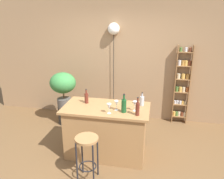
{
  "coord_description": "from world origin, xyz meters",
  "views": [
    {
      "loc": [
        0.78,
        -3.1,
        2.39
      ],
      "look_at": [
        0.05,
        0.55,
        1.12
      ],
      "focal_mm": 36.47,
      "sensor_mm": 36.0,
      "label": 1
    }
  ],
  "objects_px": {
    "bottle_wine_red": "(124,105)",
    "wine_glass_right": "(117,103)",
    "pendant_globe_light": "(114,30)",
    "plant_stool": "(65,115)",
    "wine_glass_left": "(135,104)",
    "bottle_sauce_amber": "(142,101)",
    "potted_plant": "(63,85)",
    "bar_stool": "(87,149)",
    "bottle_spirits_clear": "(86,98)",
    "spice_shelf": "(182,86)",
    "bottle_vinegar": "(137,109)",
    "wine_glass_center": "(109,106)"
  },
  "relations": [
    {
      "from": "potted_plant",
      "to": "bottle_sauce_amber",
      "type": "distance_m",
      "value": 1.91
    },
    {
      "from": "spice_shelf",
      "to": "bottle_spirits_clear",
      "type": "height_order",
      "value": "spice_shelf"
    },
    {
      "from": "bottle_vinegar",
      "to": "bottle_sauce_amber",
      "type": "xyz_separation_m",
      "value": [
        0.04,
        0.4,
        -0.02
      ]
    },
    {
      "from": "bottle_vinegar",
      "to": "bottle_sauce_amber",
      "type": "relative_size",
      "value": 1.26
    },
    {
      "from": "bar_stool",
      "to": "spice_shelf",
      "type": "height_order",
      "value": "spice_shelf"
    },
    {
      "from": "bottle_wine_red",
      "to": "wine_glass_right",
      "type": "height_order",
      "value": "bottle_wine_red"
    },
    {
      "from": "bar_stool",
      "to": "potted_plant",
      "type": "distance_m",
      "value": 2.0
    },
    {
      "from": "bottle_vinegar",
      "to": "wine_glass_right",
      "type": "height_order",
      "value": "bottle_vinegar"
    },
    {
      "from": "bar_stool",
      "to": "bottle_spirits_clear",
      "type": "relative_size",
      "value": 2.79
    },
    {
      "from": "spice_shelf",
      "to": "potted_plant",
      "type": "xyz_separation_m",
      "value": [
        -2.52,
        -0.56,
        0.03
      ]
    },
    {
      "from": "bottle_spirits_clear",
      "to": "wine_glass_left",
      "type": "height_order",
      "value": "bottle_spirits_clear"
    },
    {
      "from": "potted_plant",
      "to": "wine_glass_right",
      "type": "height_order",
      "value": "potted_plant"
    },
    {
      "from": "bottle_spirits_clear",
      "to": "bar_stool",
      "type": "bearing_deg",
      "value": -73.18
    },
    {
      "from": "bar_stool",
      "to": "wine_glass_center",
      "type": "xyz_separation_m",
      "value": [
        0.23,
        0.47,
        0.48
      ]
    },
    {
      "from": "spice_shelf",
      "to": "bottle_sauce_amber",
      "type": "bearing_deg",
      "value": -120.28
    },
    {
      "from": "plant_stool",
      "to": "bottle_spirits_clear",
      "type": "xyz_separation_m",
      "value": [
        0.8,
        -0.85,
        0.79
      ]
    },
    {
      "from": "plant_stool",
      "to": "wine_glass_left",
      "type": "height_order",
      "value": "wine_glass_left"
    },
    {
      "from": "potted_plant",
      "to": "bar_stool",
      "type": "bearing_deg",
      "value": -57.95
    },
    {
      "from": "bar_stool",
      "to": "bottle_wine_red",
      "type": "bearing_deg",
      "value": 51.43
    },
    {
      "from": "spice_shelf",
      "to": "bottle_sauce_amber",
      "type": "height_order",
      "value": "spice_shelf"
    },
    {
      "from": "plant_stool",
      "to": "wine_glass_right",
      "type": "distance_m",
      "value": 1.9
    },
    {
      "from": "spice_shelf",
      "to": "bottle_wine_red",
      "type": "distance_m",
      "value": 1.96
    },
    {
      "from": "bar_stool",
      "to": "wine_glass_left",
      "type": "distance_m",
      "value": 1.01
    },
    {
      "from": "potted_plant",
      "to": "bottle_vinegar",
      "type": "relative_size",
      "value": 2.63
    },
    {
      "from": "bottle_sauce_amber",
      "to": "pendant_globe_light",
      "type": "bearing_deg",
      "value": 118.93
    },
    {
      "from": "wine_glass_center",
      "to": "pendant_globe_light",
      "type": "relative_size",
      "value": 0.08
    },
    {
      "from": "wine_glass_left",
      "to": "pendant_globe_light",
      "type": "relative_size",
      "value": 0.08
    },
    {
      "from": "bottle_spirits_clear",
      "to": "wine_glass_center",
      "type": "distance_m",
      "value": 0.58
    },
    {
      "from": "potted_plant",
      "to": "bottle_wine_red",
      "type": "height_order",
      "value": "bottle_wine_red"
    },
    {
      "from": "potted_plant",
      "to": "wine_glass_center",
      "type": "bearing_deg",
      "value": -43.3
    },
    {
      "from": "plant_stool",
      "to": "wine_glass_center",
      "type": "height_order",
      "value": "wine_glass_center"
    },
    {
      "from": "potted_plant",
      "to": "wine_glass_center",
      "type": "distance_m",
      "value": 1.75
    },
    {
      "from": "spice_shelf",
      "to": "bottle_wine_red",
      "type": "relative_size",
      "value": 5.76
    },
    {
      "from": "spice_shelf",
      "to": "plant_stool",
      "type": "relative_size",
      "value": 4.31
    },
    {
      "from": "bottle_sauce_amber",
      "to": "bottle_wine_red",
      "type": "distance_m",
      "value": 0.42
    },
    {
      "from": "wine_glass_left",
      "to": "plant_stool",
      "type": "bearing_deg",
      "value": 148.25
    },
    {
      "from": "bottle_vinegar",
      "to": "wine_glass_center",
      "type": "bearing_deg",
      "value": -177.75
    },
    {
      "from": "bar_stool",
      "to": "plant_stool",
      "type": "distance_m",
      "value": 1.99
    },
    {
      "from": "potted_plant",
      "to": "wine_glass_center",
      "type": "xyz_separation_m",
      "value": [
        1.27,
        -1.2,
        0.11
      ]
    },
    {
      "from": "bottle_sauce_amber",
      "to": "pendant_globe_light",
      "type": "relative_size",
      "value": 0.11
    },
    {
      "from": "bottle_vinegar",
      "to": "wine_glass_right",
      "type": "bearing_deg",
      "value": 160.26
    },
    {
      "from": "bottle_wine_red",
      "to": "wine_glass_center",
      "type": "distance_m",
      "value": 0.24
    },
    {
      "from": "wine_glass_right",
      "to": "pendant_globe_light",
      "type": "xyz_separation_m",
      "value": [
        -0.36,
        1.63,
        1.03
      ]
    },
    {
      "from": "spice_shelf",
      "to": "bottle_wine_red",
      "type": "bearing_deg",
      "value": -121.96
    },
    {
      "from": "plant_stool",
      "to": "spice_shelf",
      "type": "bearing_deg",
      "value": 12.43
    },
    {
      "from": "wine_glass_center",
      "to": "spice_shelf",
      "type": "bearing_deg",
      "value": 54.37
    },
    {
      "from": "wine_glass_center",
      "to": "wine_glass_right",
      "type": "relative_size",
      "value": 1.0
    },
    {
      "from": "potted_plant",
      "to": "wine_glass_right",
      "type": "distance_m",
      "value": 1.72
    },
    {
      "from": "bottle_spirits_clear",
      "to": "wine_glass_right",
      "type": "relative_size",
      "value": 1.55
    },
    {
      "from": "potted_plant",
      "to": "bottle_vinegar",
      "type": "distance_m",
      "value": 2.08
    }
  ]
}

